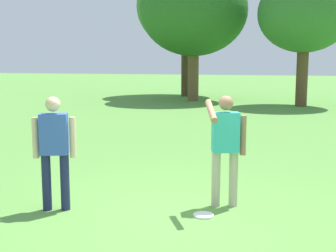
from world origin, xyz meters
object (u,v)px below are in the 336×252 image
Objects in this scene: tree_tall_left at (187,7)px; tree_far_right at (305,13)px; tree_broad_center at (194,10)px; person_catcher at (54,146)px; frisbee at (203,215)px; person_thrower at (226,142)px.

tree_far_right is (6.51, -4.39, -0.95)m from tree_tall_left.
tree_broad_center is (1.03, -2.93, -0.51)m from tree_tall_left.
tree_far_right is (3.75, 16.31, 3.30)m from person_catcher.
person_catcher is at bearing -172.36° from frisbee.
frisbee is 0.04× the size of tree_tall_left.
tree_tall_left reaches higher than person_catcher.
person_thrower is 0.27× the size of tree_far_right.
frisbee is 21.62m from tree_tall_left.
frisbee is at bearing -76.62° from tree_tall_left.
tree_broad_center is (-3.82, 17.49, 4.68)m from frisbee.
tree_broad_center is 5.69m from tree_far_right.
person_thrower is 0.23× the size of tree_broad_center.
tree_far_right is at bearing 77.04° from person_catcher.
frisbee is at bearing -113.60° from person_thrower.
person_catcher is 5.72× the size of frisbee.
person_catcher is at bearing -102.96° from tree_far_right.
person_thrower is 5.72× the size of frisbee.
frisbee is 0.05× the size of tree_far_right.
tree_broad_center is at bearing 103.39° from person_thrower.
tree_broad_center is at bearing 95.54° from person_catcher.
person_catcher is 2.31m from frisbee.
tree_broad_center is (-1.72, 17.78, 3.75)m from person_catcher.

